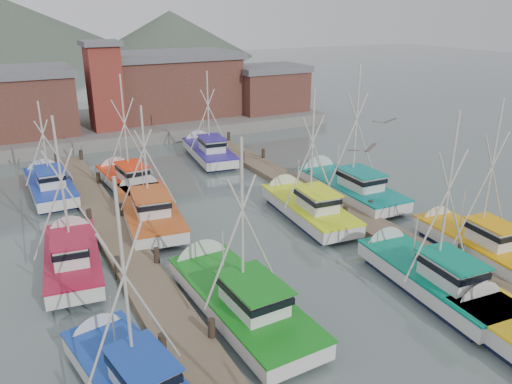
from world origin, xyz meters
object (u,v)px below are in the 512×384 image
lookout_tower (104,85)px  boat_4 (235,296)px  boat_8 (147,208)px  boat_12 (127,180)px

lookout_tower → boat_4: lookout_tower is taller
boat_8 → boat_12: (0.26, 6.01, 0.00)m
lookout_tower → boat_8: bearing=-96.6°
boat_4 → lookout_tower: bearing=84.5°
boat_4 → boat_12: size_ratio=1.08×
boat_4 → boat_12: 17.99m
boat_8 → lookout_tower: bearing=91.0°
lookout_tower → boat_12: bearing=-98.2°
boat_4 → boat_12: boat_12 is taller
lookout_tower → boat_12: size_ratio=0.93×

